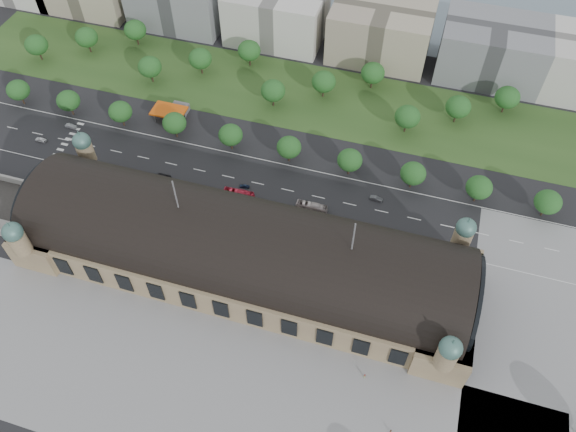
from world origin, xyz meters
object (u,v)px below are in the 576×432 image
(pedestrian_1, at_px, (391,431))
(bus_east, at_px, (319,218))
(traffic_car_2, at_px, (163,176))
(petrol_station, at_px, (175,109))
(traffic_car_5, at_px, (376,199))
(parked_car_4, at_px, (125,179))
(parked_car_3, at_px, (144,188))
(pedestrian_0, at_px, (365,376))
(traffic_car_1, at_px, (71,126))
(parked_car_0, at_px, (132,189))
(bus_west, at_px, (239,194))
(bus_mid, at_px, (312,207))
(traffic_car_4, at_px, (244,186))
(parked_car_6, at_px, (169,198))
(parked_car_5, at_px, (194,200))
(parked_car_2, at_px, (100,173))
(traffic_car_0, at_px, (41,140))
(parked_car_1, at_px, (154,186))

(pedestrian_1, bearing_deg, bus_east, 86.67)
(traffic_car_2, bearing_deg, bus_east, 88.41)
(petrol_station, bearing_deg, traffic_car_5, -13.87)
(parked_car_4, xyz_separation_m, bus_east, (76.36, 2.00, 0.89))
(petrol_station, distance_m, parked_car_3, 42.82)
(pedestrian_0, bearing_deg, traffic_car_1, 170.62)
(parked_car_0, distance_m, bus_west, 40.50)
(traffic_car_2, xyz_separation_m, bus_mid, (58.88, 1.05, 0.82))
(bus_west, relative_size, bus_east, 1.05)
(bus_west, distance_m, bus_mid, 27.76)
(traffic_car_4, relative_size, parked_car_6, 0.79)
(traffic_car_2, height_order, bus_west, bus_west)
(parked_car_5, bearing_deg, parked_car_2, -123.66)
(traffic_car_0, xyz_separation_m, bus_east, (119.12, -7.67, 0.76))
(traffic_car_1, xyz_separation_m, parked_car_0, (40.35, -24.29, -0.05))
(traffic_car_0, relative_size, traffic_car_1, 0.99)
(traffic_car_2, bearing_deg, traffic_car_0, -93.11)
(traffic_car_1, bearing_deg, parked_car_2, -129.15)
(bus_mid, xyz_separation_m, bus_east, (3.86, -4.30, -0.06))
(petrol_station, xyz_separation_m, traffic_car_5, (90.85, -22.44, -2.17))
(pedestrian_0, bearing_deg, parked_car_5, 164.50)
(parked_car_2, bearing_deg, traffic_car_0, -129.25)
(pedestrian_1, bearing_deg, parked_car_0, 117.81)
(traffic_car_0, height_order, bus_east, bus_east)
(traffic_car_5, distance_m, pedestrian_0, 69.71)
(bus_east, bearing_deg, bus_mid, 45.50)
(parked_car_6, height_order, pedestrian_0, pedestrian_0)
(parked_car_0, bearing_deg, traffic_car_4, 86.88)
(parked_car_1, relative_size, parked_car_5, 0.86)
(petrol_station, height_order, parked_car_0, petrol_station)
(parked_car_1, height_order, parked_car_4, parked_car_4)
(parked_car_2, bearing_deg, bus_west, 72.14)
(parked_car_3, xyz_separation_m, parked_car_4, (-9.26, 2.09, -0.13))
(pedestrian_0, distance_m, pedestrian_1, 16.98)
(parked_car_4, bearing_deg, petrol_station, 135.45)
(parked_car_1, relative_size, parked_car_3, 0.99)
(traffic_car_5, height_order, parked_car_0, traffic_car_5)
(parked_car_5, xyz_separation_m, pedestrian_0, (74.67, -48.95, 0.16))
(parked_car_2, xyz_separation_m, parked_car_3, (19.78, -2.09, 0.15))
(traffic_car_0, relative_size, traffic_car_2, 0.81)
(traffic_car_4, height_order, parked_car_3, parked_car_3)
(parked_car_0, distance_m, bus_east, 71.41)
(traffic_car_0, height_order, pedestrian_0, pedestrian_0)
(traffic_car_2, distance_m, parked_car_4, 14.60)
(petrol_station, height_order, bus_west, petrol_station)
(parked_car_3, xyz_separation_m, bus_mid, (63.24, 8.39, 0.82))
(bus_mid, distance_m, bus_east, 5.78)
(traffic_car_2, xyz_separation_m, parked_car_3, (-4.37, -7.34, -0.00))
(petrol_station, relative_size, traffic_car_0, 2.96)
(parked_car_0, relative_size, parked_car_1, 0.96)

